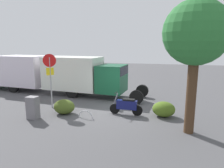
{
  "coord_description": "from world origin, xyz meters",
  "views": [
    {
      "loc": [
        -2.73,
        10.81,
        3.77
      ],
      "look_at": [
        0.29,
        -0.63,
        1.46
      ],
      "focal_mm": 32.67,
      "sensor_mm": 36.0,
      "label": 1
    }
  ],
  "objects_px": {
    "utility_cabinet": "(33,108)",
    "bike_rack_hoop": "(86,118)",
    "motorcycle": "(127,105)",
    "street_tree": "(196,35)",
    "box_truck_far": "(16,71)",
    "box_truck_near": "(85,74)",
    "stop_sign": "(50,72)"
  },
  "relations": [
    {
      "from": "street_tree",
      "to": "utility_cabinet",
      "type": "distance_m",
      "value": 8.38
    },
    {
      "from": "stop_sign",
      "to": "motorcycle",
      "type": "bearing_deg",
      "value": 178.87
    },
    {
      "from": "street_tree",
      "to": "bike_rack_hoop",
      "type": "height_order",
      "value": "street_tree"
    },
    {
      "from": "stop_sign",
      "to": "utility_cabinet",
      "type": "bearing_deg",
      "value": 91.96
    },
    {
      "from": "box_truck_near",
      "to": "motorcycle",
      "type": "relative_size",
      "value": 4.3
    },
    {
      "from": "box_truck_far",
      "to": "bike_rack_hoop",
      "type": "relative_size",
      "value": 8.31
    },
    {
      "from": "box_truck_far",
      "to": "utility_cabinet",
      "type": "relative_size",
      "value": 6.05
    },
    {
      "from": "motorcycle",
      "to": "street_tree",
      "type": "distance_m",
      "value": 4.99
    },
    {
      "from": "box_truck_near",
      "to": "box_truck_far",
      "type": "bearing_deg",
      "value": -179.35
    },
    {
      "from": "motorcycle",
      "to": "utility_cabinet",
      "type": "relative_size",
      "value": 1.55
    },
    {
      "from": "utility_cabinet",
      "to": "bike_rack_hoop",
      "type": "xyz_separation_m",
      "value": [
        -2.58,
        -0.76,
        -0.58
      ]
    },
    {
      "from": "box_truck_near",
      "to": "bike_rack_hoop",
      "type": "bearing_deg",
      "value": -62.91
    },
    {
      "from": "street_tree",
      "to": "box_truck_far",
      "type": "bearing_deg",
      "value": -22.29
    },
    {
      "from": "stop_sign",
      "to": "street_tree",
      "type": "bearing_deg",
      "value": 167.82
    },
    {
      "from": "motorcycle",
      "to": "utility_cabinet",
      "type": "xyz_separation_m",
      "value": [
        4.53,
        1.82,
        0.06
      ]
    },
    {
      "from": "stop_sign",
      "to": "bike_rack_hoop",
      "type": "bearing_deg",
      "value": 156.37
    },
    {
      "from": "box_truck_near",
      "to": "stop_sign",
      "type": "bearing_deg",
      "value": -98.61
    },
    {
      "from": "motorcycle",
      "to": "bike_rack_hoop",
      "type": "relative_size",
      "value": 2.13
    },
    {
      "from": "street_tree",
      "to": "bike_rack_hoop",
      "type": "relative_size",
      "value": 6.53
    },
    {
      "from": "stop_sign",
      "to": "utility_cabinet",
      "type": "xyz_separation_m",
      "value": [
        -0.07,
        1.91,
        -1.57
      ]
    },
    {
      "from": "box_truck_far",
      "to": "utility_cabinet",
      "type": "xyz_separation_m",
      "value": [
        -5.64,
        5.68,
        -1.0
      ]
    },
    {
      "from": "motorcycle",
      "to": "box_truck_far",
      "type": "bearing_deg",
      "value": -20.19
    },
    {
      "from": "street_tree",
      "to": "box_truck_near",
      "type": "bearing_deg",
      "value": -36.0
    },
    {
      "from": "motorcycle",
      "to": "utility_cabinet",
      "type": "distance_m",
      "value": 4.89
    },
    {
      "from": "motorcycle",
      "to": "utility_cabinet",
      "type": "height_order",
      "value": "motorcycle"
    },
    {
      "from": "utility_cabinet",
      "to": "bike_rack_hoop",
      "type": "height_order",
      "value": "utility_cabinet"
    },
    {
      "from": "box_truck_far",
      "to": "stop_sign",
      "type": "xyz_separation_m",
      "value": [
        -5.57,
        3.77,
        0.57
      ]
    },
    {
      "from": "box_truck_far",
      "to": "stop_sign",
      "type": "distance_m",
      "value": 6.75
    },
    {
      "from": "stop_sign",
      "to": "bike_rack_hoop",
      "type": "relative_size",
      "value": 3.8
    },
    {
      "from": "box_truck_near",
      "to": "bike_rack_hoop",
      "type": "xyz_separation_m",
      "value": [
        -1.86,
        4.49,
        -1.59
      ]
    },
    {
      "from": "stop_sign",
      "to": "bike_rack_hoop",
      "type": "xyz_separation_m",
      "value": [
        -2.64,
        1.16,
        -2.16
      ]
    },
    {
      "from": "box_truck_near",
      "to": "utility_cabinet",
      "type": "distance_m",
      "value": 5.39
    }
  ]
}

